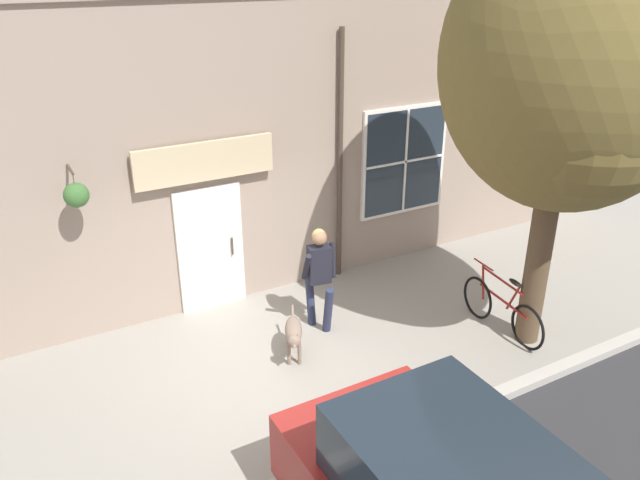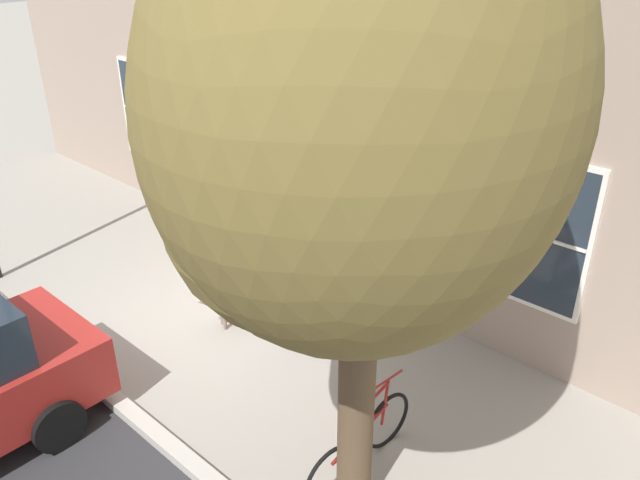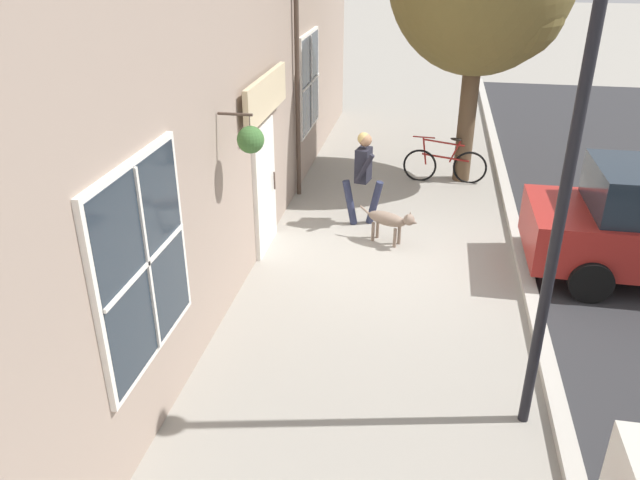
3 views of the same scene
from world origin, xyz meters
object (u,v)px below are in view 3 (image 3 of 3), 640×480
Objects in this scene: street_lamp at (578,119)px; dog_on_leash at (390,220)px; leaning_bicycle at (445,164)px; pedestrian_walking at (363,170)px.

dog_on_leash is at bearing 113.67° from street_lamp.
street_lamp is at bearing -83.16° from leaning_bicycle.
pedestrian_walking is at bearing 126.98° from dog_on_leash.
pedestrian_walking reaches higher than dog_on_leash.
street_lamp is at bearing -66.33° from dog_on_leash.
dog_on_leash is 3.29m from leaning_bicycle.
leaning_bicycle is (1.46, 2.44, -0.64)m from pedestrian_walking.
leaning_bicycle is (0.91, 3.16, -0.05)m from dog_on_leash.
leaning_bicycle is at bearing 74.00° from dog_on_leash.
leaning_bicycle reaches higher than dog_on_leash.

